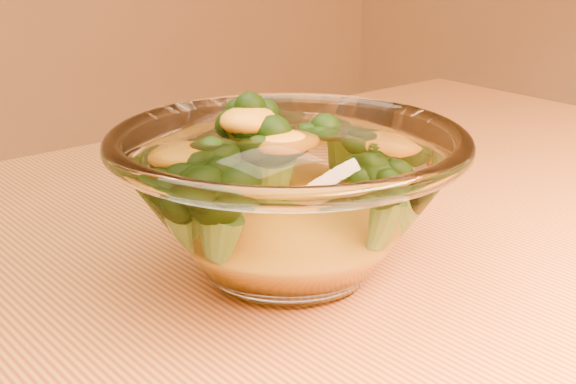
% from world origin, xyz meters
% --- Properties ---
extents(glass_bowl, '(0.24, 0.24, 0.10)m').
position_xyz_m(glass_bowl, '(0.00, 0.02, 0.80)').
color(glass_bowl, white).
rests_on(glass_bowl, table).
extents(cheese_sauce, '(0.13, 0.13, 0.04)m').
position_xyz_m(cheese_sauce, '(0.00, 0.02, 0.78)').
color(cheese_sauce, orange).
rests_on(cheese_sauce, glass_bowl).
extents(broccoli_heap, '(0.16, 0.16, 0.08)m').
position_xyz_m(broccoli_heap, '(-0.00, 0.03, 0.82)').
color(broccoli_heap, black).
rests_on(broccoli_heap, cheese_sauce).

